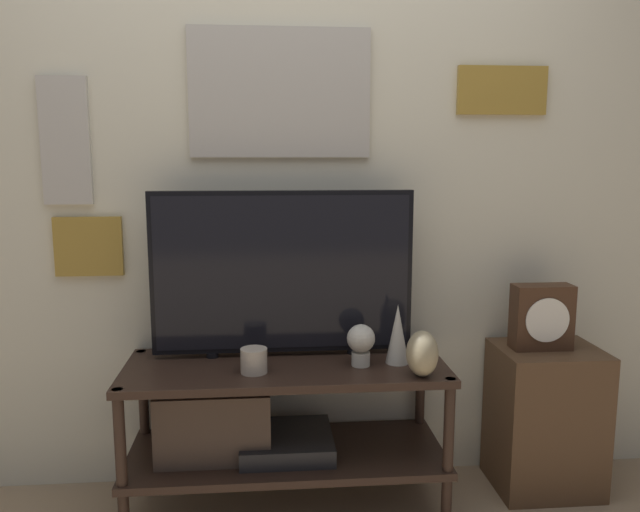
% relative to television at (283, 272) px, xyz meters
% --- Properties ---
extents(wall_back, '(6.40, 0.08, 2.70)m').
position_rel_television_xyz_m(wall_back, '(0.01, 0.19, 0.42)').
color(wall_back, beige).
rests_on(wall_back, ground_plane).
extents(media_console, '(1.24, 0.48, 0.60)m').
position_rel_television_xyz_m(media_console, '(-0.10, -0.11, -0.56)').
color(media_console, black).
rests_on(media_console, ground_plane).
extents(television, '(1.03, 0.05, 0.66)m').
position_rel_television_xyz_m(television, '(0.00, 0.00, 0.00)').
color(television, black).
rests_on(television, media_console).
extents(vase_slim_bronze, '(0.09, 0.09, 0.23)m').
position_rel_television_xyz_m(vase_slim_bronze, '(0.44, -0.13, -0.22)').
color(vase_slim_bronze, beige).
rests_on(vase_slim_bronze, media_console).
extents(vase_urn_stoneware, '(0.12, 0.14, 0.17)m').
position_rel_television_xyz_m(vase_urn_stoneware, '(0.50, -0.28, -0.26)').
color(vase_urn_stoneware, tan).
rests_on(vase_urn_stoneware, media_console).
extents(candle_jar, '(0.10, 0.10, 0.09)m').
position_rel_television_xyz_m(candle_jar, '(-0.11, -0.19, -0.29)').
color(candle_jar, '#C1B29E').
rests_on(candle_jar, media_console).
extents(decorative_bust, '(0.11, 0.11, 0.16)m').
position_rel_television_xyz_m(decorative_bust, '(0.29, -0.15, -0.25)').
color(decorative_bust, beige).
rests_on(decorative_bust, media_console).
extents(side_table, '(0.42, 0.35, 0.61)m').
position_rel_television_xyz_m(side_table, '(1.09, -0.04, -0.63)').
color(side_table, '#513823').
rests_on(side_table, ground_plane).
extents(mantel_clock, '(0.24, 0.11, 0.27)m').
position_rel_television_xyz_m(mantel_clock, '(1.06, -0.03, -0.20)').
color(mantel_clock, '#422819').
rests_on(mantel_clock, side_table).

